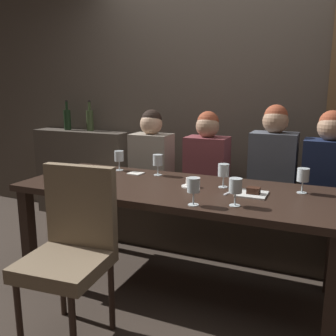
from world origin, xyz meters
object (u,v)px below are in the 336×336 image
Objects in this scene: chair_near_side at (72,242)px; wine_glass_end_left at (236,186)px; wine_bottle_pale_label at (90,120)px; wine_glass_far_right at (194,186)px; fork_on_table at (230,192)px; diner_far_end at (273,160)px; espresso_cup at (190,183)px; dessert_plate at (252,193)px; diner_near_end at (328,167)px; wine_glass_center_front at (158,161)px; diner_bearded at (207,158)px; wine_bottle_dark_red at (67,119)px; dining_table at (176,199)px; diner_redhead at (151,155)px; banquette_bench at (206,224)px; wine_glass_near_left at (224,171)px; wine_glass_center_back at (303,176)px.

chair_near_side is 0.98m from wine_glass_end_left.
wine_bottle_pale_label is 1.99× the size of wine_glass_far_right.
chair_near_side reaches higher than fork_on_table.
diner_far_end is (0.88, 1.43, 0.29)m from chair_near_side.
espresso_cup reaches higher than dessert_plate.
diner_near_end reaches higher than wine_glass_center_front.
diner_bearded is 2.35× the size of wine_bottle_dark_red.
wine_glass_far_right is (0.59, 0.38, 0.30)m from chair_near_side.
chair_near_side is at bearing -94.42° from wine_glass_center_front.
wine_glass_far_right reaches higher than dining_table.
diner_redhead is (-0.19, 1.42, 0.25)m from chair_near_side.
wine_bottle_pale_label is 1.87m from espresso_cup.
wine_glass_center_front is at bearing -58.41° from diner_redhead.
espresso_cup is at bearing -46.84° from diner_redhead.
dining_table is at bearing -90.00° from banquette_bench.
dining_table is 1.19m from diner_near_end.
diner_far_end is 4.90× the size of fork_on_table.
wine_glass_near_left reaches higher than espresso_cup.
dessert_plate is (0.52, 0.01, 0.10)m from dining_table.
wine_glass_far_right reaches higher than espresso_cup.
wine_glass_center_back is at bearing -32.47° from banquette_bench.
wine_bottle_pale_label reaches higher than diner_redhead.
diner_near_end is 0.80m from dessert_plate.
dining_table is at bearing -52.89° from diner_redhead.
wine_glass_end_left is at bearing -65.17° from wine_glass_near_left.
diner_bearded is 0.92× the size of diner_far_end.
wine_glass_center_front is 0.70m from fork_on_table.
diner_near_end is 1.05m from wine_glass_end_left.
dessert_plate is at bearing -33.08° from diner_redhead.
wine_bottle_pale_label reaches higher than banquette_bench.
wine_glass_far_right is 0.46m from dessert_plate.
diner_redhead is at bearing 127.11° from dining_table.
wine_glass_end_left reaches higher than banquette_bench.
espresso_cup is (-0.86, -0.65, -0.06)m from diner_near_end.
wine_glass_end_left is (-0.48, -0.94, 0.03)m from diner_near_end.
wine_glass_center_back is at bearing 12.86° from dining_table.
wine_bottle_dark_red reaches higher than diner_redhead.
espresso_cup is (-0.16, 0.38, -0.09)m from wine_glass_far_right.
diner_far_end is 1.04× the size of diner_near_end.
wine_glass_center_back is 0.96× the size of fork_on_table.
wine_glass_center_back is 0.48m from fork_on_table.
wine_glass_end_left is (0.47, -0.25, 0.20)m from dining_table.
dining_table is 13.41× the size of wine_glass_far_right.
dining_table is at bearing 151.91° from wine_glass_end_left.
diner_near_end is 2.45× the size of wine_bottle_pale_label.
banquette_bench is 0.91m from wine_glass_near_left.
diner_near_end is at bearing 57.39° from dessert_plate.
wine_glass_center_back is 1.07m from wine_glass_center_front.
dining_table is 0.92m from diner_far_end.
wine_glass_far_right is at bearing -53.11° from diner_redhead.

